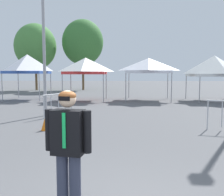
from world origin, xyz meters
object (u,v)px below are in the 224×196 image
object	(u,v)px
canopy_tent_far_right	(27,64)
canopy_tent_far_left	(86,66)
canopy_tent_behind_right	(214,66)
person_foreground	(68,146)
traffic_cone_lot_center	(46,123)
canopy_tent_left_of_center	(148,66)
tree_behind_tents_center	(83,42)
crowd_barrier_near_person	(58,100)
tree_behind_tents_right	(35,47)
light_pole_opposite_side	(43,2)

from	to	relation	value
canopy_tent_far_right	canopy_tent_far_left	distance (m)	4.67
canopy_tent_far_left	canopy_tent_behind_right	size ratio (longest dim) A/B	0.91
canopy_tent_far_left	person_foreground	world-z (taller)	canopy_tent_far_left
canopy_tent_far_right	traffic_cone_lot_center	bearing A→B (deg)	-65.14
canopy_tent_left_of_center	person_foreground	world-z (taller)	canopy_tent_left_of_center
tree_behind_tents_center	traffic_cone_lot_center	world-z (taller)	tree_behind_tents_center
tree_behind_tents_center	traffic_cone_lot_center	xyz separation A→B (m)	(2.79, -22.91, -5.65)
crowd_barrier_near_person	tree_behind_tents_right	bearing A→B (deg)	113.19
canopy_tent_left_of_center	crowd_barrier_near_person	xyz separation A→B (m)	(-4.83, -7.57, -1.87)
canopy_tent_far_right	canopy_tent_left_of_center	world-z (taller)	canopy_tent_far_right
traffic_cone_lot_center	canopy_tent_behind_right	bearing A→B (deg)	48.85
canopy_tent_far_right	crowd_barrier_near_person	bearing A→B (deg)	-58.92
canopy_tent_left_of_center	canopy_tent_behind_right	size ratio (longest dim) A/B	1.01
person_foreground	light_pole_opposite_side	distance (m)	10.02
canopy_tent_far_right	crowd_barrier_near_person	size ratio (longest dim) A/B	1.81
canopy_tent_far_right	person_foreground	size ratio (longest dim) A/B	1.97
canopy_tent_far_right	tree_behind_tents_center	world-z (taller)	tree_behind_tents_center
tree_behind_tents_right	tree_behind_tents_center	distance (m)	5.78
tree_behind_tents_right	canopy_tent_far_right	bearing A→B (deg)	-72.69
canopy_tent_far_right	tree_behind_tents_center	xyz separation A→B (m)	(2.16, 12.24, 3.14)
tree_behind_tents_center	canopy_tent_left_of_center	bearing A→B (deg)	-59.41
canopy_tent_far_right	canopy_tent_far_left	world-z (taller)	canopy_tent_far_right
light_pole_opposite_side	tree_behind_tents_center	size ratio (longest dim) A/B	1.08
canopy_tent_behind_right	light_pole_opposite_side	bearing A→B (deg)	-144.00
canopy_tent_left_of_center	traffic_cone_lot_center	distance (m)	11.83
crowd_barrier_near_person	person_foreground	bearing A→B (deg)	-73.45
traffic_cone_lot_center	crowd_barrier_near_person	bearing A→B (deg)	97.42
canopy_tent_far_left	tree_behind_tents_center	world-z (taller)	tree_behind_tents_center
canopy_tent_far_right	tree_behind_tents_center	size ratio (longest dim) A/B	0.40
canopy_tent_far_right	light_pole_opposite_side	size ratio (longest dim) A/B	0.37
canopy_tent_left_of_center	traffic_cone_lot_center	bearing A→B (deg)	-112.42
canopy_tent_behind_right	tree_behind_tents_center	bearing A→B (deg)	134.21
canopy_tent_behind_right	light_pole_opposite_side	distance (m)	12.97
light_pole_opposite_side	traffic_cone_lot_center	world-z (taller)	light_pole_opposite_side
canopy_tent_left_of_center	light_pole_opposite_side	bearing A→B (deg)	-125.63
canopy_tent_behind_right	traffic_cone_lot_center	size ratio (longest dim) A/B	6.94
crowd_barrier_near_person	light_pole_opposite_side	bearing A→B (deg)	-175.81
canopy_tent_left_of_center	crowd_barrier_near_person	bearing A→B (deg)	-122.56
canopy_tent_far_right	canopy_tent_left_of_center	xyz separation A→B (m)	(9.37, 0.04, -0.14)
light_pole_opposite_side	canopy_tent_far_right	bearing A→B (deg)	117.32
canopy_tent_left_of_center	tree_behind_tents_right	xyz separation A→B (m)	(-12.87, 11.20, 2.71)
canopy_tent_behind_right	crowd_barrier_near_person	distance (m)	12.29
tree_behind_tents_right	crowd_barrier_near_person	bearing A→B (deg)	-66.81
person_foreground	tree_behind_tents_center	distance (m)	29.14
tree_behind_tents_center	tree_behind_tents_right	bearing A→B (deg)	-170.01
traffic_cone_lot_center	tree_behind_tents_center	bearing A→B (deg)	96.94
canopy_tent_far_right	person_foreground	distance (m)	17.65
light_pole_opposite_side	tree_behind_tents_right	distance (m)	20.22
person_foreground	light_pole_opposite_side	size ratio (longest dim) A/B	0.19
person_foreground	tree_behind_tents_right	xyz separation A→B (m)	(-10.58, 27.31, 4.29)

